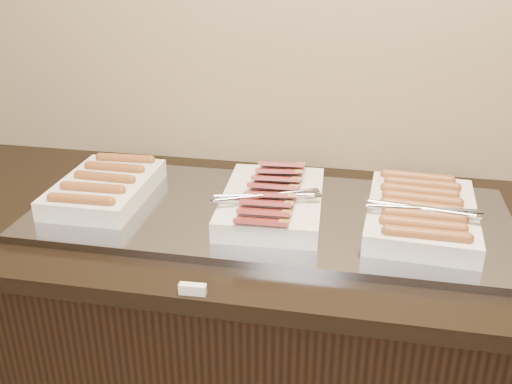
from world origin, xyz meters
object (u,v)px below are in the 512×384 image
at_px(warming_tray, 269,214).
at_px(dish_right, 421,213).
at_px(dish_left, 105,187).
at_px(counter, 262,355).
at_px(dish_center, 272,200).

height_order(warming_tray, dish_right, dish_right).
bearing_deg(dish_right, dish_left, -176.65).
relative_size(counter, warming_tray, 1.72).
relative_size(dish_left, dish_right, 0.86).
relative_size(warming_tray, dish_left, 3.54).
bearing_deg(dish_right, dish_center, -176.36).
bearing_deg(dish_right, warming_tray, -176.95).
xyz_separation_m(counter, dish_center, (0.02, -0.00, 0.50)).
distance_m(warming_tray, dish_right, 0.37).
relative_size(warming_tray, dish_center, 3.07).
distance_m(dish_left, dish_center, 0.45).
xyz_separation_m(warming_tray, dish_right, (0.37, -0.00, 0.04)).
bearing_deg(dish_left, counter, -0.36).
bearing_deg(counter, dish_center, -9.03).
xyz_separation_m(dish_left, dish_right, (0.81, -0.00, 0.00)).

